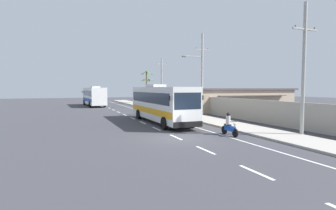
{
  "coord_description": "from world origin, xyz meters",
  "views": [
    {
      "loc": [
        -7.08,
        -16.19,
        3.36
      ],
      "look_at": [
        2.42,
        7.87,
        1.7
      ],
      "focal_mm": 28.32,
      "sensor_mm": 36.0,
      "label": 1
    }
  ],
  "objects_px": {
    "coach_bus_far_lane": "(94,96)",
    "motorcycle_trailing": "(151,108)",
    "coach_bus_foreground": "(161,103)",
    "palm_nearest": "(147,84)",
    "pedestrian_near_kerb": "(176,106)",
    "palm_second": "(147,82)",
    "motorcycle_beside_bus": "(229,126)",
    "utility_pole_nearest": "(304,68)",
    "utility_pole_mid": "(201,73)",
    "pedestrian_midwalk": "(174,105)",
    "roadside_building": "(235,99)",
    "utility_pole_far": "(162,82)"
  },
  "relations": [
    {
      "from": "pedestrian_midwalk",
      "to": "utility_pole_far",
      "type": "xyz_separation_m",
      "value": [
        1.26,
        8.45,
        3.45
      ]
    },
    {
      "from": "pedestrian_near_kerb",
      "to": "roadside_building",
      "type": "distance_m",
      "value": 11.44
    },
    {
      "from": "motorcycle_trailing",
      "to": "roadside_building",
      "type": "bearing_deg",
      "value": -0.99
    },
    {
      "from": "coach_bus_far_lane",
      "to": "motorcycle_trailing",
      "type": "relative_size",
      "value": 5.89
    },
    {
      "from": "motorcycle_trailing",
      "to": "utility_pole_nearest",
      "type": "distance_m",
      "value": 21.22
    },
    {
      "from": "roadside_building",
      "to": "coach_bus_foreground",
      "type": "bearing_deg",
      "value": -148.06
    },
    {
      "from": "utility_pole_mid",
      "to": "motorcycle_trailing",
      "type": "bearing_deg",
      "value": 127.28
    },
    {
      "from": "coach_bus_foreground",
      "to": "motorcycle_trailing",
      "type": "relative_size",
      "value": 6.21
    },
    {
      "from": "coach_bus_foreground",
      "to": "pedestrian_midwalk",
      "type": "distance_m",
      "value": 11.69
    },
    {
      "from": "coach_bus_foreground",
      "to": "palm_nearest",
      "type": "height_order",
      "value": "palm_nearest"
    },
    {
      "from": "palm_nearest",
      "to": "coach_bus_foreground",
      "type": "bearing_deg",
      "value": -104.79
    },
    {
      "from": "motorcycle_trailing",
      "to": "palm_second",
      "type": "xyz_separation_m",
      "value": [
        5.11,
        18.94,
        3.93
      ]
    },
    {
      "from": "utility_pole_nearest",
      "to": "utility_pole_mid",
      "type": "bearing_deg",
      "value": 90.1
    },
    {
      "from": "coach_bus_foreground",
      "to": "utility_pole_mid",
      "type": "relative_size",
      "value": 1.24
    },
    {
      "from": "palm_nearest",
      "to": "palm_second",
      "type": "xyz_separation_m",
      "value": [
        -0.98,
        -2.84,
        0.29
      ]
    },
    {
      "from": "pedestrian_near_kerb",
      "to": "utility_pole_nearest",
      "type": "height_order",
      "value": "utility_pole_nearest"
    },
    {
      "from": "coach_bus_foreground",
      "to": "motorcycle_beside_bus",
      "type": "xyz_separation_m",
      "value": [
        2.16,
        -8.33,
        -1.28
      ]
    },
    {
      "from": "motorcycle_beside_bus",
      "to": "palm_second",
      "type": "xyz_separation_m",
      "value": [
        5.23,
        37.18,
        3.95
      ]
    },
    {
      "from": "coach_bus_far_lane",
      "to": "utility_pole_far",
      "type": "bearing_deg",
      "value": -38.93
    },
    {
      "from": "roadside_building",
      "to": "coach_bus_far_lane",
      "type": "bearing_deg",
      "value": 137.57
    },
    {
      "from": "palm_second",
      "to": "roadside_building",
      "type": "distance_m",
      "value": 21.03
    },
    {
      "from": "utility_pole_mid",
      "to": "palm_second",
      "type": "relative_size",
      "value": 1.42
    },
    {
      "from": "pedestrian_near_kerb",
      "to": "palm_second",
      "type": "distance_m",
      "value": 22.69
    },
    {
      "from": "palm_nearest",
      "to": "motorcycle_beside_bus",
      "type": "bearing_deg",
      "value": -98.81
    },
    {
      "from": "coach_bus_far_lane",
      "to": "coach_bus_foreground",
      "type": "bearing_deg",
      "value": -82.76
    },
    {
      "from": "pedestrian_midwalk",
      "to": "utility_pole_mid",
      "type": "xyz_separation_m",
      "value": [
        1.02,
        -6.08,
        4.21
      ]
    },
    {
      "from": "utility_pole_nearest",
      "to": "palm_second",
      "type": "height_order",
      "value": "utility_pole_nearest"
    },
    {
      "from": "coach_bus_far_lane",
      "to": "pedestrian_midwalk",
      "type": "height_order",
      "value": "coach_bus_far_lane"
    },
    {
      "from": "utility_pole_far",
      "to": "palm_second",
      "type": "bearing_deg",
      "value": 87.52
    },
    {
      "from": "coach_bus_far_lane",
      "to": "motorcycle_beside_bus",
      "type": "distance_m",
      "value": 35.8
    },
    {
      "from": "motorcycle_trailing",
      "to": "utility_pole_mid",
      "type": "height_order",
      "value": "utility_pole_mid"
    },
    {
      "from": "coach_bus_far_lane",
      "to": "motorcycle_trailing",
      "type": "height_order",
      "value": "coach_bus_far_lane"
    },
    {
      "from": "utility_pole_mid",
      "to": "roadside_building",
      "type": "relative_size",
      "value": 0.59
    },
    {
      "from": "pedestrian_near_kerb",
      "to": "pedestrian_midwalk",
      "type": "distance_m",
      "value": 3.74
    },
    {
      "from": "utility_pole_far",
      "to": "pedestrian_midwalk",
      "type": "bearing_deg",
      "value": -98.48
    },
    {
      "from": "motorcycle_beside_bus",
      "to": "palm_second",
      "type": "distance_m",
      "value": 37.75
    },
    {
      "from": "motorcycle_beside_bus",
      "to": "pedestrian_near_kerb",
      "type": "height_order",
      "value": "pedestrian_near_kerb"
    },
    {
      "from": "motorcycle_beside_bus",
      "to": "utility_pole_far",
      "type": "bearing_deg",
      "value": 79.93
    },
    {
      "from": "motorcycle_beside_bus",
      "to": "utility_pole_nearest",
      "type": "height_order",
      "value": "utility_pole_nearest"
    },
    {
      "from": "utility_pole_nearest",
      "to": "motorcycle_beside_bus",
      "type": "bearing_deg",
      "value": 155.23
    },
    {
      "from": "pedestrian_near_kerb",
      "to": "utility_pole_mid",
      "type": "relative_size",
      "value": 0.18
    },
    {
      "from": "palm_second",
      "to": "pedestrian_near_kerb",
      "type": "bearing_deg",
      "value": -97.37
    },
    {
      "from": "palm_nearest",
      "to": "utility_pole_far",
      "type": "bearing_deg",
      "value": -96.21
    },
    {
      "from": "utility_pole_nearest",
      "to": "pedestrian_midwalk",
      "type": "bearing_deg",
      "value": 92.9
    },
    {
      "from": "coach_bus_foreground",
      "to": "pedestrian_midwalk",
      "type": "height_order",
      "value": "coach_bus_foreground"
    },
    {
      "from": "utility_pole_mid",
      "to": "utility_pole_far",
      "type": "xyz_separation_m",
      "value": [
        0.24,
        14.53,
        -0.75
      ]
    },
    {
      "from": "pedestrian_near_kerb",
      "to": "roadside_building",
      "type": "xyz_separation_m",
      "value": [
        11.01,
        3.06,
        0.62
      ]
    },
    {
      "from": "coach_bus_foreground",
      "to": "palm_nearest",
      "type": "distance_m",
      "value": 32.86
    },
    {
      "from": "coach_bus_far_lane",
      "to": "palm_second",
      "type": "height_order",
      "value": "palm_second"
    },
    {
      "from": "pedestrian_near_kerb",
      "to": "utility_pole_nearest",
      "type": "xyz_separation_m",
      "value": [
        2.22,
        -17.06,
        3.71
      ]
    }
  ]
}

